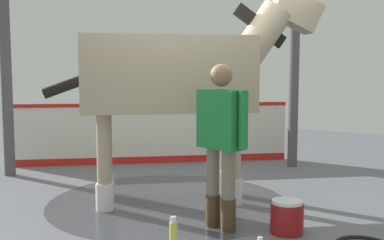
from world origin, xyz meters
TOP-DOWN VIEW (x-y plane):
  - ground_plane at (0.00, 0.00)m, footprint 16.00×16.00m
  - wet_patch at (0.08, 0.27)m, footprint 2.88×2.88m
  - barrier_wall at (1.86, 1.94)m, footprint 3.26×3.44m
  - roof_post_near at (2.93, -0.13)m, footprint 0.16×0.16m
  - roof_post_far at (-0.14, 3.13)m, footprint 0.16×0.16m
  - horse at (0.16, 0.18)m, footprint 2.41×2.54m
  - handler at (-0.39, -0.75)m, footprint 0.32×0.65m
  - wash_bucket at (-0.13, -1.34)m, footprint 0.32×0.32m
  - bottle_shampoo at (-1.06, -0.67)m, footprint 0.07×0.07m

SIDE VIEW (x-z plane):
  - ground_plane at x=0.00m, z-range -0.02..0.00m
  - wet_patch at x=0.08m, z-range 0.00..0.00m
  - bottle_shampoo at x=-1.06m, z-range -0.01..0.27m
  - wash_bucket at x=-0.13m, z-range 0.00..0.32m
  - barrier_wall at x=1.86m, z-range -0.04..1.00m
  - handler at x=-0.39m, z-range 0.12..1.75m
  - roof_post_near at x=2.93m, z-range 0.00..2.78m
  - roof_post_far at x=-0.14m, z-range 0.00..2.78m
  - horse at x=0.16m, z-range 0.20..2.77m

